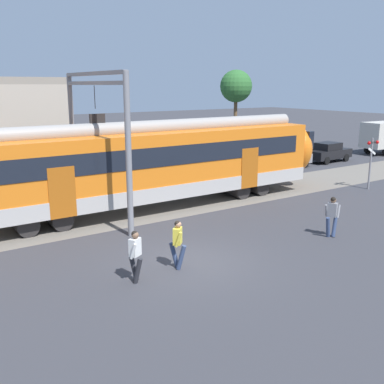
{
  "coord_description": "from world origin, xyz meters",
  "views": [
    {
      "loc": [
        -8.02,
        -12.11,
        5.98
      ],
      "look_at": [
        2.13,
        3.1,
        1.6
      ],
      "focal_mm": 42.0,
      "sensor_mm": 36.0,
      "label": 1
    }
  ],
  "objects_px": {
    "pedestrian_grey": "(332,214)",
    "pedestrian_white": "(135,253)",
    "parked_car_grey": "(286,158)",
    "parked_car_black": "(328,152)",
    "pedestrian_yellow": "(178,241)",
    "crossing_signal": "(371,155)"
  },
  "relations": [
    {
      "from": "pedestrian_grey",
      "to": "pedestrian_white",
      "type": "bearing_deg",
      "value": 176.27
    },
    {
      "from": "pedestrian_white",
      "to": "parked_car_grey",
      "type": "distance_m",
      "value": 21.43
    },
    {
      "from": "parked_car_grey",
      "to": "pedestrian_grey",
      "type": "bearing_deg",
      "value": -128.52
    },
    {
      "from": "pedestrian_grey",
      "to": "parked_car_black",
      "type": "xyz_separation_m",
      "value": [
        14.45,
        12.21,
        -0.18
      ]
    },
    {
      "from": "pedestrian_yellow",
      "to": "pedestrian_grey",
      "type": "distance_m",
      "value": 6.86
    },
    {
      "from": "parked_car_grey",
      "to": "parked_car_black",
      "type": "xyz_separation_m",
      "value": [
        4.85,
        0.14,
        0.0
      ]
    },
    {
      "from": "pedestrian_white",
      "to": "pedestrian_grey",
      "type": "relative_size",
      "value": 1.0
    },
    {
      "from": "parked_car_black",
      "to": "crossing_signal",
      "type": "xyz_separation_m",
      "value": [
        -5.78,
        -7.8,
        1.23
      ]
    },
    {
      "from": "parked_car_black",
      "to": "crossing_signal",
      "type": "relative_size",
      "value": 1.36
    },
    {
      "from": "pedestrian_grey",
      "to": "parked_car_grey",
      "type": "xyz_separation_m",
      "value": [
        9.61,
        12.07,
        -0.18
      ]
    },
    {
      "from": "parked_car_grey",
      "to": "crossing_signal",
      "type": "distance_m",
      "value": 7.82
    },
    {
      "from": "pedestrian_white",
      "to": "parked_car_black",
      "type": "xyz_separation_m",
      "value": [
        22.91,
        11.66,
        -0.18
      ]
    },
    {
      "from": "pedestrian_grey",
      "to": "parked_car_black",
      "type": "height_order",
      "value": "pedestrian_grey"
    },
    {
      "from": "pedestrian_yellow",
      "to": "crossing_signal",
      "type": "height_order",
      "value": "crossing_signal"
    },
    {
      "from": "pedestrian_white",
      "to": "crossing_signal",
      "type": "height_order",
      "value": "crossing_signal"
    },
    {
      "from": "pedestrian_yellow",
      "to": "crossing_signal",
      "type": "bearing_deg",
      "value": 13.39
    },
    {
      "from": "pedestrian_yellow",
      "to": "pedestrian_grey",
      "type": "xyz_separation_m",
      "value": [
        6.82,
        -0.72,
        0.0
      ]
    },
    {
      "from": "pedestrian_grey",
      "to": "crossing_signal",
      "type": "bearing_deg",
      "value": 26.92
    },
    {
      "from": "parked_car_black",
      "to": "pedestrian_yellow",
      "type": "bearing_deg",
      "value": -151.62
    },
    {
      "from": "pedestrian_white",
      "to": "pedestrian_yellow",
      "type": "distance_m",
      "value": 1.65
    },
    {
      "from": "pedestrian_yellow",
      "to": "parked_car_black",
      "type": "bearing_deg",
      "value": 28.38
    },
    {
      "from": "parked_car_black",
      "to": "parked_car_grey",
      "type": "bearing_deg",
      "value": -178.35
    }
  ]
}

